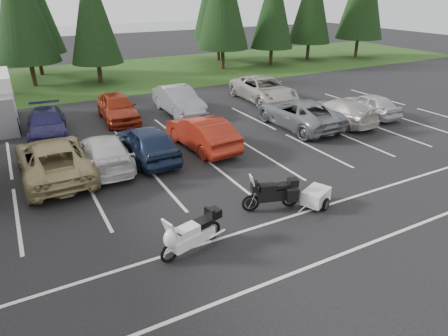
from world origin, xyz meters
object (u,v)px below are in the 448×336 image
at_px(car_near_7, 339,111).
at_px(car_near_8, 369,105).
at_px(car_near_4, 147,142).
at_px(car_far_3, 179,100).
at_px(car_near_2, 53,159).
at_px(car_near_5, 202,133).
at_px(car_near_3, 105,152).
at_px(car_far_2, 118,107).
at_px(car_near_6, 299,113).
at_px(cargo_trailer, 316,198).
at_px(touring_motorcycle, 191,231).
at_px(car_far_1, 47,123).
at_px(adventure_motorcycle, 271,191).
at_px(car_far_4, 264,89).

relative_size(car_near_7, car_near_8, 1.19).
relative_size(car_near_4, car_far_3, 0.94).
bearing_deg(car_near_4, car_near_2, -0.62).
bearing_deg(car_near_5, car_near_4, -3.69).
bearing_deg(car_near_5, car_near_2, -3.64).
relative_size(car_near_3, car_near_5, 0.99).
relative_size(car_far_2, car_far_3, 0.96).
xyz_separation_m(car_near_6, cargo_trailer, (-5.20, -7.66, -0.45)).
bearing_deg(car_near_7, car_near_5, -3.43).
distance_m(car_near_8, touring_motorcycle, 17.25).
distance_m(car_near_8, car_far_3, 11.92).
bearing_deg(car_near_7, car_near_8, -179.85).
xyz_separation_m(car_near_8, car_far_3, (-10.17, 6.22, 0.12)).
xyz_separation_m(car_near_2, car_near_3, (2.15, 0.05, -0.10)).
bearing_deg(car_near_3, car_far_1, -68.58).
height_order(car_near_6, cargo_trailer, car_near_6).
relative_size(car_near_5, touring_motorcycle, 1.92).
relative_size(car_near_3, car_far_1, 1.01).
xyz_separation_m(car_near_7, car_near_8, (2.62, 0.12, -0.01)).
relative_size(car_near_6, adventure_motorcycle, 2.40).
bearing_deg(car_near_7, car_near_2, -2.82).
bearing_deg(car_near_7, car_far_1, -22.85).
bearing_deg(car_far_4, car_far_1, -175.41).
bearing_deg(car_near_7, car_far_4, -81.99).
bearing_deg(car_near_2, adventure_motorcycle, 133.60).
xyz_separation_m(car_near_2, car_far_1, (0.37, 5.64, -0.11)).
xyz_separation_m(car_near_3, car_far_2, (2.29, 6.47, 0.12)).
xyz_separation_m(car_near_2, adventure_motorcycle, (6.47, -6.62, -0.08)).
relative_size(car_near_6, car_far_4, 0.96).
bearing_deg(car_near_5, touring_motorcycle, 58.19).
bearing_deg(car_near_7, car_far_2, -32.63).
relative_size(car_far_2, touring_motorcycle, 1.89).
xyz_separation_m(car_near_6, adventure_motorcycle, (-6.76, -7.02, -0.07)).
bearing_deg(car_far_4, car_far_2, -179.46).
bearing_deg(adventure_motorcycle, touring_motorcycle, -150.05).
height_order(car_near_8, cargo_trailer, car_near_8).
height_order(car_near_3, car_near_4, car_near_4).
bearing_deg(adventure_motorcycle, car_near_4, 125.17).
relative_size(car_near_6, car_far_1, 1.19).
bearing_deg(car_near_2, touring_motorcycle, 110.47).
distance_m(car_near_6, car_far_1, 13.88).
bearing_deg(car_near_7, car_far_3, -42.41).
relative_size(car_near_7, car_far_4, 0.83).
height_order(car_far_2, car_far_4, car_far_4).
xyz_separation_m(car_far_1, car_far_2, (4.07, 0.87, 0.12)).
bearing_deg(car_far_3, car_near_5, -102.82).
distance_m(car_near_7, car_far_4, 6.37).
relative_size(car_near_6, cargo_trailer, 3.77).
bearing_deg(car_far_1, car_far_2, 17.38).
bearing_deg(car_far_2, car_far_3, -1.15).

